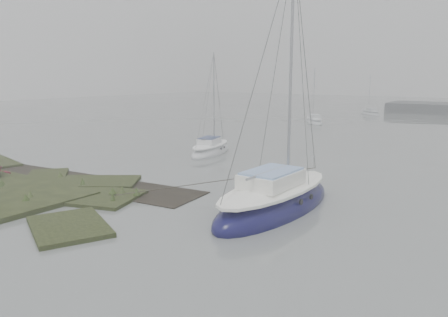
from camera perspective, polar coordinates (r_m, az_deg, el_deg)
ground at (r=42.41m, az=15.57°, el=2.98°), size 160.00×160.00×0.00m
sailboat_main at (r=18.29m, az=6.69°, el=-5.66°), size 2.87×8.10×11.34m
sailboat_white at (r=31.22m, az=-1.77°, el=1.10°), size 3.06×5.71×7.68m
sailboat_far_a at (r=51.87m, az=11.70°, el=4.76°), size 4.14×4.79×6.77m
sailboat_far_c at (r=65.41m, az=18.58°, el=5.62°), size 4.17×4.03×6.16m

